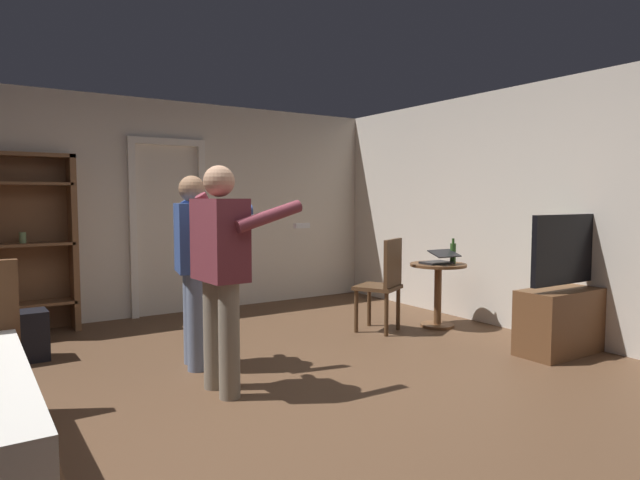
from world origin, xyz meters
TOP-DOWN VIEW (x-y plane):
  - ground_plane at (0.00, 0.00)m, footprint 7.02×7.02m
  - wall_back at (0.00, 3.22)m, footprint 6.62×0.12m
  - wall_right at (3.25, 0.00)m, footprint 0.12×6.56m
  - doorway_frame at (0.36, 3.14)m, footprint 0.93×0.08m
  - bookshelf at (-1.15, 3.00)m, footprint 0.88×0.32m
  - tv_flatscreen at (2.89, -0.50)m, footprint 1.08×0.40m
  - side_table at (2.62, 0.86)m, footprint 0.61×0.61m
  - laptop at (2.58, 0.82)m, footprint 0.33×0.34m
  - bottle_on_table at (2.76, 0.78)m, footprint 0.06×0.06m
  - wooden_chair at (1.97, 1.01)m, footprint 0.57×0.57m
  - person_blue_shirt at (-0.19, 0.24)m, footprint 0.73×0.61m
  - person_striped_shirt at (-0.13, 0.94)m, footprint 0.62×0.63m
  - suitcase_dark at (-1.43, 1.91)m, footprint 0.59×0.30m

SIDE VIEW (x-z plane):
  - ground_plane at x=0.00m, z-range 0.00..0.00m
  - suitcase_dark at x=-1.43m, z-range 0.00..0.44m
  - tv_flatscreen at x=2.89m, z-range -0.25..1.02m
  - side_table at x=2.62m, z-range 0.12..0.82m
  - wooden_chair at x=1.97m, z-range 0.05..1.04m
  - laptop at x=2.58m, z-range 0.67..0.83m
  - bottle_on_table at x=2.76m, z-range 0.68..0.96m
  - person_striped_shirt at x=-0.13m, z-range 0.11..1.71m
  - person_blue_shirt at x=-0.19m, z-range 0.13..1.78m
  - bookshelf at x=-1.15m, z-range 0.07..1.95m
  - doorway_frame at x=0.36m, z-range 0.16..2.29m
  - wall_back at x=0.00m, z-range 0.00..2.59m
  - wall_right at x=3.25m, z-range 0.00..2.59m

